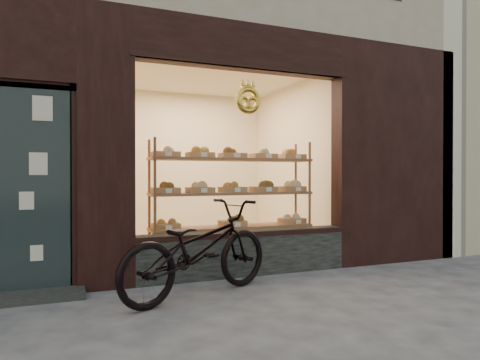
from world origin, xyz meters
name	(u,v)px	position (x,y,z in m)	size (l,w,h in m)	color
ground	(299,342)	(0.00, 0.00, 0.00)	(90.00, 90.00, 0.00)	#3A3A3F
display_shelf	(233,201)	(0.45, 2.55, 0.89)	(2.20, 0.45, 1.70)	olive
bicycle	(198,249)	(-0.35, 1.42, 0.49)	(0.65, 1.86, 0.98)	black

